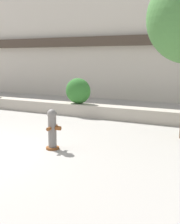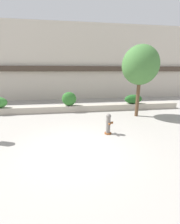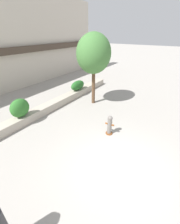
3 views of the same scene
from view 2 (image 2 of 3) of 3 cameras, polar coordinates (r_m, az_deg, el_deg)
ground_plane at (r=6.45m, az=-5.98°, el=-13.90°), size 120.00×120.00×0.00m
building_facade at (r=17.63m, az=-8.27°, el=18.01°), size 30.00×1.36×8.00m
planter_wall_low at (r=11.98m, az=-7.35°, el=1.30°), size 18.00×0.70×0.50m
hedge_bush_1 at (r=11.81m, az=-7.95°, el=4.98°), size 1.12×0.70×1.07m
hedge_bush_2 at (r=13.00m, az=16.16°, el=4.75°), size 1.51×0.65×0.75m
fire_hydrant at (r=7.69m, az=6.99°, el=-4.41°), size 0.44×0.48×1.08m
street_tree at (r=10.89m, az=18.66°, el=16.45°), size 2.46×2.21×4.80m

